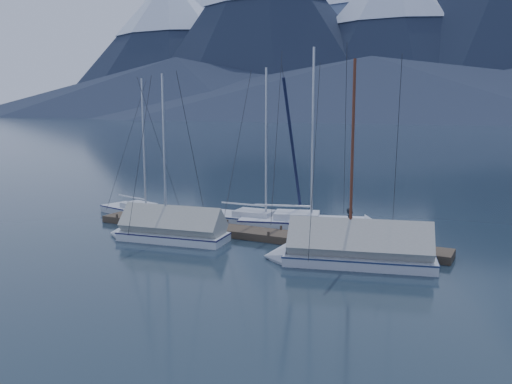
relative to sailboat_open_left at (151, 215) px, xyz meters
The scene contains 9 objects.
ground 8.27m from the sailboat_open_left, 25.26° to the right, with size 1000.00×1000.00×0.00m, color black.
dock 7.64m from the sailboat_open_left, 11.56° to the right, with size 18.00×1.50×0.54m.
mooring_posts 7.15m from the sailboat_open_left, 12.37° to the right, with size 15.12×1.52×0.35m.
sailboat_open_left is the anchor object (origin of this frame).
sailboat_open_mid 7.28m from the sailboat_open_left, ahead, with size 6.85×2.92×8.99m.
sailboat_open_right 9.78m from the sailboat_open_left, ahead, with size 7.87×4.22×10.02m.
sailboat_covered_near 13.26m from the sailboat_open_left, 16.78° to the right, with size 7.14×3.68×8.89m.
sailboat_covered_far 5.55m from the sailboat_open_left, 45.74° to the right, with size 6.22×2.77×8.45m.
person 12.34m from the sailboat_open_left, ahead, with size 0.55×0.36×1.52m, color black.
Camera 1 is at (11.54, -20.58, 6.22)m, focal length 38.00 mm.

